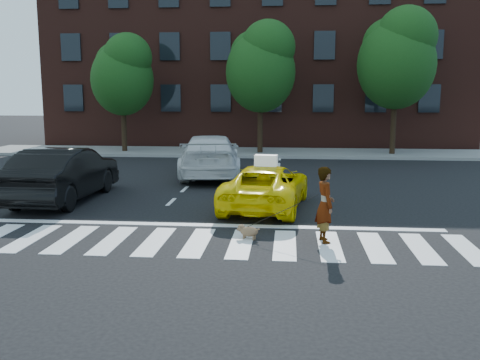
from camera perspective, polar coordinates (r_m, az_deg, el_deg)
The scene contains 14 objects.
ground at distance 12.40m, azimuth -4.53°, elevation -6.67°, with size 120.00×120.00×0.00m, color black.
crosswalk at distance 12.40m, azimuth -4.53°, elevation -6.65°, with size 13.00×2.40×0.01m, color silver.
stop_line at distance 13.92m, azimuth -3.42°, elevation -4.82°, with size 12.00×0.30×0.01m, color silver.
sidewalk_far at distance 29.50m, azimuth 1.22°, elevation 2.96°, with size 30.00×4.00×0.15m, color slate.
building at distance 36.88m, azimuth 2.10°, elevation 13.49°, with size 26.00×10.00×12.00m, color #462019.
tree_left at distance 30.13m, azimuth -12.42°, elevation 11.20°, with size 3.39×3.38×6.50m.
tree_mid at distance 28.80m, azimuth 2.27°, elevation 12.31°, with size 3.69×3.69×7.10m.
tree_right at distance 29.30m, azimuth 16.43°, elevation 12.70°, with size 4.00×4.00×7.70m.
taxi at distance 15.85m, azimuth 2.80°, elevation -0.69°, with size 2.14×4.63×1.29m, color yellow.
black_sedan at distance 17.73m, azimuth -18.27°, elevation 0.62°, with size 1.81×5.18×1.71m, color black.
white_suv at distance 21.70m, azimuth -3.24°, elevation 2.61°, with size 2.36×5.81×1.69m, color silver.
woman at distance 12.35m, azimuth 9.05°, elevation -2.63°, with size 0.64×0.42×1.76m, color #999999.
dog at distance 12.60m, azimuth 0.81°, elevation -5.46°, with size 0.57×0.35×0.33m.
taxi_sign at distance 15.53m, azimuth 2.79°, elevation 2.10°, with size 0.65×0.28×0.32m, color white.
Camera 1 is at (2.06, -11.73, 3.46)m, focal length 40.00 mm.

